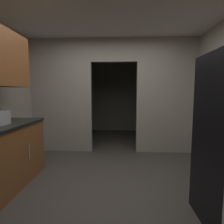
% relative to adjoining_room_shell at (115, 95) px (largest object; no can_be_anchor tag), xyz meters
% --- Properties ---
extents(ground, '(20.00, 20.00, 0.00)m').
position_rel_adjoining_room_shell_xyz_m(ground, '(0.00, -3.50, -1.28)').
color(ground, '#47423D').
extents(kitchen_overhead_slab, '(4.14, 7.54, 0.06)m').
position_rel_adjoining_room_shell_xyz_m(kitchen_overhead_slab, '(0.00, -2.97, 1.31)').
color(kitchen_overhead_slab, silver).
extents(kitchen_partition, '(3.74, 0.12, 2.57)m').
position_rel_adjoining_room_shell_xyz_m(kitchen_partition, '(-0.01, -1.73, 0.07)').
color(kitchen_partition, '#ADA899').
rests_on(kitchen_partition, ground).
extents(adjoining_room_shell, '(3.74, 2.45, 2.57)m').
position_rel_adjoining_room_shell_xyz_m(adjoining_room_shell, '(0.00, 0.00, 0.00)').
color(adjoining_room_shell, gray).
rests_on(adjoining_room_shell, ground).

